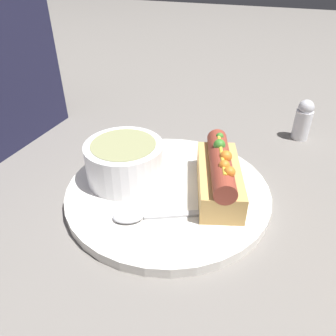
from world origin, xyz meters
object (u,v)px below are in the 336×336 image
soup_bowl (124,160)px  salt_shaker (303,120)px  hot_dog (219,174)px  spoon (145,216)px

soup_bowl → salt_shaker: bearing=-42.7°
hot_dog → salt_shaker: 0.26m
soup_bowl → spoon: (-0.07, -0.06, -0.03)m
hot_dog → salt_shaker: hot_dog is taller
spoon → salt_shaker: salt_shaker is taller
spoon → soup_bowl: bearing=-74.1°
hot_dog → soup_bowl: size_ratio=1.34×
spoon → salt_shaker: (0.33, -0.17, 0.02)m
spoon → salt_shaker: bearing=-144.7°
spoon → salt_shaker: size_ratio=1.82×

